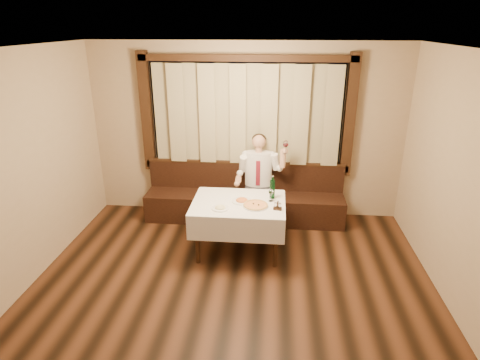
# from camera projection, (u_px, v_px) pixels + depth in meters

# --- Properties ---
(room) EXTENTS (5.01, 6.01, 2.81)m
(room) POSITION_uv_depth(u_px,v_px,m) (233.00, 169.00, 4.53)
(room) COLOR black
(room) RESTS_ON ground
(banquette) EXTENTS (3.20, 0.61, 0.94)m
(banquette) POSITION_uv_depth(u_px,v_px,m) (245.00, 201.00, 6.59)
(banquette) COLOR black
(banquette) RESTS_ON ground
(dining_table) EXTENTS (1.27, 0.97, 0.76)m
(dining_table) POSITION_uv_depth(u_px,v_px,m) (239.00, 209.00, 5.52)
(dining_table) COLOR black
(dining_table) RESTS_ON ground
(pizza) EXTENTS (0.35, 0.35, 0.04)m
(pizza) POSITION_uv_depth(u_px,v_px,m) (256.00, 205.00, 5.34)
(pizza) COLOR white
(pizza) RESTS_ON dining_table
(pasta_red) EXTENTS (0.27, 0.27, 0.09)m
(pasta_red) POSITION_uv_depth(u_px,v_px,m) (242.00, 199.00, 5.47)
(pasta_red) COLOR white
(pasta_red) RESTS_ON dining_table
(pasta_cream) EXTENTS (0.23, 0.23, 0.08)m
(pasta_cream) POSITION_uv_depth(u_px,v_px,m) (220.00, 207.00, 5.27)
(pasta_cream) COLOR white
(pasta_cream) RESTS_ON dining_table
(green_bottle) EXTENTS (0.07, 0.07, 0.33)m
(green_bottle) POSITION_uv_depth(u_px,v_px,m) (272.00, 189.00, 5.54)
(green_bottle) COLOR #0E431A
(green_bottle) RESTS_ON dining_table
(table_wine_glass) EXTENTS (0.07, 0.07, 0.18)m
(table_wine_glass) POSITION_uv_depth(u_px,v_px,m) (271.00, 192.00, 5.46)
(table_wine_glass) COLOR white
(table_wine_glass) RESTS_ON dining_table
(cruet_caddy) EXTENTS (0.12, 0.07, 0.12)m
(cruet_caddy) POSITION_uv_depth(u_px,v_px,m) (278.00, 207.00, 5.24)
(cruet_caddy) COLOR black
(cruet_caddy) RESTS_ON dining_table
(seated_man) EXTENTS (0.80, 0.60, 1.44)m
(seated_man) POSITION_uv_depth(u_px,v_px,m) (259.00, 173.00, 6.29)
(seated_man) COLOR black
(seated_man) RESTS_ON ground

